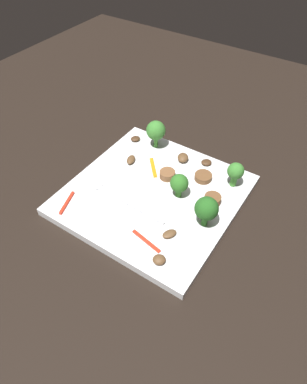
% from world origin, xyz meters
% --- Properties ---
extents(ground_plane, '(1.40, 1.40, 0.00)m').
position_xyz_m(ground_plane, '(0.00, 0.00, 0.00)').
color(ground_plane, black).
extents(plate, '(0.29, 0.29, 0.02)m').
position_xyz_m(plate, '(0.00, 0.00, 0.01)').
color(plate, white).
rests_on(plate, ground_plane).
extents(fork, '(0.18, 0.02, 0.00)m').
position_xyz_m(fork, '(0.05, 0.05, 0.02)').
color(fork, silver).
rests_on(fork, plate).
extents(broccoli_floret_0, '(0.04, 0.04, 0.06)m').
position_xyz_m(broccoli_floret_0, '(0.07, -0.11, 0.06)').
color(broccoli_floret_0, '#408630').
rests_on(broccoli_floret_0, plate).
extents(broccoli_floret_1, '(0.03, 0.03, 0.05)m').
position_xyz_m(broccoli_floret_1, '(-0.11, -0.10, 0.05)').
color(broccoli_floret_1, '#408630').
rests_on(broccoli_floret_1, plate).
extents(broccoli_floret_2, '(0.04, 0.04, 0.06)m').
position_xyz_m(broccoli_floret_2, '(-0.11, 0.02, 0.05)').
color(broccoli_floret_2, '#296420').
rests_on(broccoli_floret_2, plate).
extents(broccoli_floret_3, '(0.03, 0.03, 0.05)m').
position_xyz_m(broccoli_floret_3, '(-0.04, -0.02, 0.04)').
color(broccoli_floret_3, '#347525').
rests_on(broccoli_floret_3, plate).
extents(sausage_slice_0, '(0.03, 0.03, 0.02)m').
position_xyz_m(sausage_slice_0, '(-0.10, -0.03, 0.02)').
color(sausage_slice_0, brown).
rests_on(sausage_slice_0, plate).
extents(sausage_slice_1, '(0.04, 0.04, 0.01)m').
position_xyz_m(sausage_slice_1, '(-0.00, -0.05, 0.02)').
color(sausage_slice_1, brown).
rests_on(sausage_slice_1, plate).
extents(sausage_slice_2, '(0.04, 0.04, 0.01)m').
position_xyz_m(sausage_slice_2, '(-0.06, -0.08, 0.02)').
color(sausage_slice_2, brown).
rests_on(sausage_slice_2, plate).
extents(mushroom_0, '(0.03, 0.03, 0.01)m').
position_xyz_m(mushroom_0, '(-0.04, -0.12, 0.02)').
color(mushroom_0, '#422B19').
rests_on(mushroom_0, plate).
extents(mushroom_1, '(0.02, 0.03, 0.01)m').
position_xyz_m(mushroom_1, '(0.08, -0.05, 0.02)').
color(mushroom_1, brown).
rests_on(mushroom_1, plate).
extents(mushroom_2, '(0.03, 0.03, 0.01)m').
position_xyz_m(mushroom_2, '(0.00, -0.11, 0.02)').
color(mushroom_2, brown).
rests_on(mushroom_2, plate).
extents(mushroom_3, '(0.03, 0.03, 0.01)m').
position_xyz_m(mushroom_3, '(-0.09, 0.12, 0.02)').
color(mushroom_3, brown).
rests_on(mushroom_3, plate).
extents(mushroom_4, '(0.03, 0.03, 0.01)m').
position_xyz_m(mushroom_4, '(-0.08, 0.07, 0.02)').
color(mushroom_4, brown).
rests_on(mushroom_4, plate).
extents(mushroom_5, '(0.03, 0.03, 0.01)m').
position_xyz_m(mushroom_5, '(0.12, -0.11, 0.02)').
color(mushroom_5, '#422B19').
rests_on(mushroom_5, plate).
extents(pepper_strip_0, '(0.04, 0.05, 0.00)m').
position_xyz_m(pepper_strip_0, '(0.04, -0.05, 0.02)').
color(pepper_strip_0, orange).
rests_on(pepper_strip_0, plate).
extents(pepper_strip_1, '(0.06, 0.02, 0.00)m').
position_xyz_m(pepper_strip_1, '(-0.05, 0.10, 0.02)').
color(pepper_strip_1, red).
rests_on(pepper_strip_1, plate).
extents(pepper_strip_2, '(0.02, 0.05, 0.00)m').
position_xyz_m(pepper_strip_2, '(0.11, 0.11, 0.02)').
color(pepper_strip_2, red).
rests_on(pepper_strip_2, plate).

